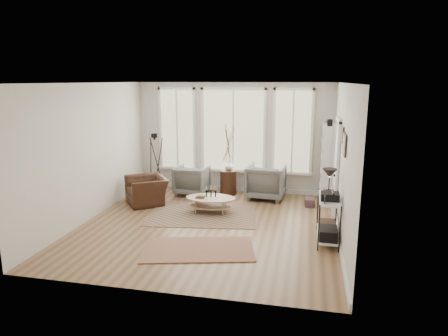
% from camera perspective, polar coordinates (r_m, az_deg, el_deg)
% --- Properties ---
extents(room, '(5.50, 5.54, 2.90)m').
position_cam_1_polar(room, '(8.02, -2.11, 1.47)').
color(room, olive).
rests_on(room, ground).
extents(bay_window, '(4.14, 0.12, 2.24)m').
position_cam_1_polar(bay_window, '(10.59, 1.33, 5.15)').
color(bay_window, beige).
rests_on(bay_window, ground).
extents(door, '(0.09, 1.06, 2.22)m').
position_cam_1_polar(door, '(8.97, 15.73, 0.20)').
color(door, silver).
rests_on(door, ground).
extents(bookcase, '(0.31, 0.85, 2.06)m').
position_cam_1_polar(bookcase, '(10.05, 14.56, 0.58)').
color(bookcase, white).
rests_on(bookcase, ground).
extents(low_shelf, '(0.38, 1.08, 1.30)m').
position_cam_1_polar(low_shelf, '(7.72, 14.68, -6.41)').
color(low_shelf, white).
rests_on(low_shelf, ground).
extents(wall_art, '(0.04, 0.88, 0.44)m').
position_cam_1_polar(wall_art, '(7.45, 16.77, 3.60)').
color(wall_art, black).
rests_on(wall_art, ground).
extents(rug_main, '(2.59, 2.09, 0.01)m').
position_cam_1_polar(rug_main, '(9.06, -3.03, -6.55)').
color(rug_main, brown).
rests_on(rug_main, ground).
extents(rug_runner, '(2.17, 1.54, 0.01)m').
position_cam_1_polar(rug_runner, '(7.26, -3.71, -11.46)').
color(rug_runner, brown).
rests_on(rug_runner, ground).
extents(coffee_table, '(1.15, 0.75, 0.52)m').
position_cam_1_polar(coffee_table, '(9.09, -1.97, -4.68)').
color(coffee_table, tan).
rests_on(coffee_table, ground).
extents(armchair_left, '(0.85, 0.87, 0.76)m').
position_cam_1_polar(armchair_left, '(10.53, -4.59, -1.72)').
color(armchair_left, slate).
rests_on(armchair_left, ground).
extents(armchair_right, '(0.99, 1.02, 0.87)m').
position_cam_1_polar(armchair_right, '(10.19, 6.02, -1.94)').
color(armchair_right, slate).
rests_on(armchair_right, ground).
extents(side_table, '(0.43, 0.43, 1.80)m').
position_cam_1_polar(side_table, '(10.38, 0.62, 0.85)').
color(side_table, '#351D12').
rests_on(side_table, ground).
extents(vase, '(0.26, 0.26, 0.24)m').
position_cam_1_polar(vase, '(10.44, 0.70, 0.35)').
color(vase, silver).
rests_on(vase, side_table).
extents(accent_chair, '(1.32, 1.30, 0.65)m').
position_cam_1_polar(accent_chair, '(9.92, -11.00, -3.15)').
color(accent_chair, '#351D12').
rests_on(accent_chair, ground).
extents(tripod_camera, '(0.55, 0.55, 1.56)m').
position_cam_1_polar(tripod_camera, '(10.93, -9.77, 0.49)').
color(tripod_camera, black).
rests_on(tripod_camera, ground).
extents(book_stack_near, '(0.25, 0.30, 0.18)m').
position_cam_1_polar(book_stack_near, '(9.81, 12.13, -4.82)').
color(book_stack_near, brown).
rests_on(book_stack_near, ground).
extents(book_stack_far, '(0.19, 0.24, 0.15)m').
position_cam_1_polar(book_stack_far, '(9.76, 12.12, -4.99)').
color(book_stack_far, brown).
rests_on(book_stack_far, ground).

